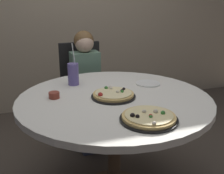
# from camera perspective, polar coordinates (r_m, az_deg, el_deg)

# --- Properties ---
(dining_table) EXTENTS (1.26, 1.26, 0.75)m
(dining_table) POSITION_cam_1_polar(r_m,az_deg,el_deg) (1.82, 0.50, -4.75)
(dining_table) COLOR silver
(dining_table) RESTS_ON ground_plane
(chair_wooden) EXTENTS (0.42, 0.42, 0.95)m
(chair_wooden) POSITION_cam_1_polar(r_m,az_deg,el_deg) (2.72, -6.10, 0.22)
(chair_wooden) COLOR black
(chair_wooden) RESTS_ON ground_plane
(diner_child) EXTENTS (0.27, 0.42, 1.08)m
(diner_child) POSITION_cam_1_polar(r_m,az_deg,el_deg) (2.57, -5.02, -1.94)
(diner_child) COLOR #3F4766
(diner_child) RESTS_ON ground_plane
(pizza_veggie) EXTENTS (0.29, 0.29, 0.05)m
(pizza_veggie) POSITION_cam_1_polar(r_m,az_deg,el_deg) (1.77, 0.27, -1.63)
(pizza_veggie) COLOR black
(pizza_veggie) RESTS_ON dining_table
(pizza_cheese) EXTENTS (0.31, 0.31, 0.05)m
(pizza_cheese) POSITION_cam_1_polar(r_m,az_deg,el_deg) (1.45, 7.68, -6.33)
(pizza_cheese) COLOR black
(pizza_cheese) RESTS_ON dining_table
(soda_cup) EXTENTS (0.08, 0.08, 0.31)m
(soda_cup) POSITION_cam_1_polar(r_m,az_deg,el_deg) (2.02, -8.09, 2.70)
(soda_cup) COLOR #6659A5
(soda_cup) RESTS_ON dining_table
(sauce_bowl) EXTENTS (0.07, 0.07, 0.04)m
(sauce_bowl) POSITION_cam_1_polar(r_m,az_deg,el_deg) (1.79, -11.98, -1.68)
(sauce_bowl) COLOR brown
(sauce_bowl) RESTS_ON dining_table
(plate_small) EXTENTS (0.18, 0.18, 0.01)m
(plate_small) POSITION_cam_1_polar(r_m,az_deg,el_deg) (2.05, 7.50, 0.75)
(plate_small) COLOR white
(plate_small) RESTS_ON dining_table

